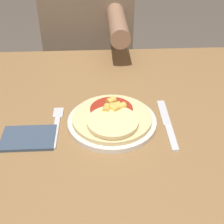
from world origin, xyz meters
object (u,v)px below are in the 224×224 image
(plate, at_px, (112,122))
(dining_table, at_px, (112,156))
(pizza, at_px, (112,117))
(fork, at_px, (57,124))
(person_diner, at_px, (89,44))
(knife, at_px, (167,124))

(plate, bearing_deg, dining_table, 58.98)
(pizza, bearing_deg, fork, 176.93)
(plate, height_order, person_diner, person_diner)
(dining_table, bearing_deg, knife, -5.03)
(plate, xyz_separation_m, person_diner, (-0.07, 0.71, -0.08))
(knife, bearing_deg, person_diner, 106.99)
(fork, bearing_deg, pizza, -3.07)
(fork, bearing_deg, knife, -3.33)
(pizza, distance_m, person_diner, 0.73)
(plate, height_order, knife, plate)
(plate, xyz_separation_m, pizza, (0.00, -0.00, 0.02))
(fork, bearing_deg, plate, -1.77)
(fork, xyz_separation_m, knife, (0.30, -0.02, 0.00))
(knife, xyz_separation_m, person_diner, (-0.22, 0.73, -0.07))
(person_diner, bearing_deg, plate, -84.34)
(person_diner, bearing_deg, pizza, -84.33)
(dining_table, height_order, plate, plate)
(fork, height_order, person_diner, person_diner)
(fork, distance_m, knife, 0.30)
(pizza, height_order, person_diner, person_diner)
(dining_table, xyz_separation_m, person_diner, (-0.07, 0.71, 0.05))
(dining_table, distance_m, plate, 0.13)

